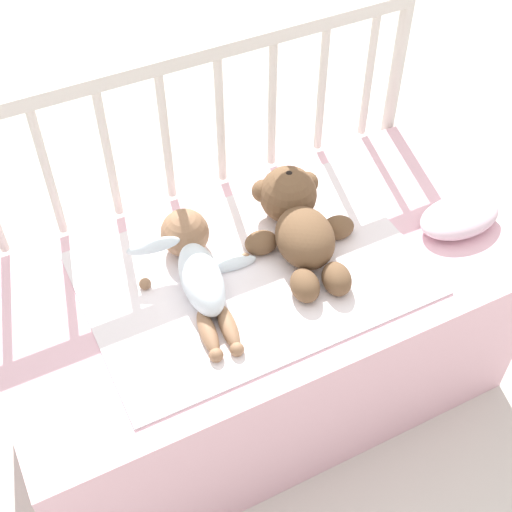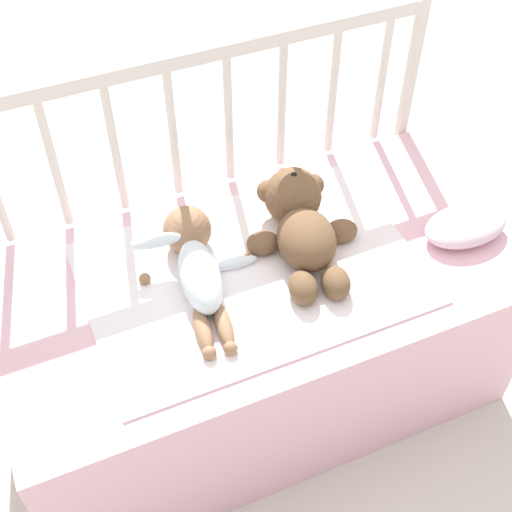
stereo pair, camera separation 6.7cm
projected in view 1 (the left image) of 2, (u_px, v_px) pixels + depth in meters
The scene contains 7 objects.
ground_plane at pixel (256, 383), 2.05m from camera, with size 12.00×12.00×0.00m, color silver.
crib_mattress at pixel (256, 333), 1.87m from camera, with size 1.25×0.64×0.49m.
crib_rail at pixel (195, 145), 1.80m from camera, with size 1.25×0.04×0.90m.
blanket at pixel (252, 274), 1.68m from camera, with size 0.78×0.53×0.01m.
teddy_bear at pixel (298, 221), 1.72m from camera, with size 0.28×0.39×0.15m.
baby at pixel (196, 265), 1.64m from camera, with size 0.29×0.41×0.12m.
small_pillow at pixel (459, 217), 1.78m from camera, with size 0.22×0.14×0.06m.
Camera 1 is at (-0.50, -0.99, 1.77)m, focal length 50.00 mm.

